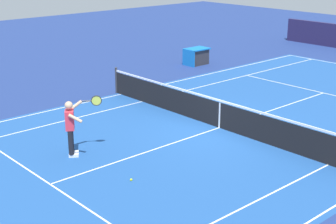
# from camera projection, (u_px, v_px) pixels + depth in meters

# --- Properties ---
(ground_plane) EXTENTS (60.00, 60.00, 0.00)m
(ground_plane) POSITION_uv_depth(u_px,v_px,m) (219.00, 128.00, 17.02)
(ground_plane) COLOR navy
(court_slab) EXTENTS (24.20, 11.40, 0.00)m
(court_slab) POSITION_uv_depth(u_px,v_px,m) (219.00, 128.00, 17.02)
(court_slab) COLOR #1E4C93
(court_slab) RESTS_ON ground_plane
(court_line_markings) EXTENTS (23.85, 11.05, 0.01)m
(court_line_markings) POSITION_uv_depth(u_px,v_px,m) (219.00, 128.00, 17.02)
(court_line_markings) COLOR white
(court_line_markings) RESTS_ON ground_plane
(tennis_net) EXTENTS (0.10, 11.70, 1.08)m
(tennis_net) POSITION_uv_depth(u_px,v_px,m) (220.00, 114.00, 16.86)
(tennis_net) COLOR #2D2D33
(tennis_net) RESTS_ON ground_plane
(tennis_player_near) EXTENTS (1.18, 0.75, 1.70)m
(tennis_player_near) POSITION_uv_depth(u_px,v_px,m) (71.00, 125.00, 14.47)
(tennis_player_near) COLOR black
(tennis_player_near) RESTS_ON ground_plane
(tennis_ball) EXTENTS (0.07, 0.07, 0.07)m
(tennis_ball) POSITION_uv_depth(u_px,v_px,m) (131.00, 180.00, 13.13)
(tennis_ball) COLOR #CCE01E
(tennis_ball) RESTS_ON ground_plane
(equipment_cart_tarped) EXTENTS (1.25, 0.84, 0.85)m
(equipment_cart_tarped) POSITION_uv_depth(u_px,v_px,m) (196.00, 56.00, 26.09)
(equipment_cart_tarped) COLOR #2D2D33
(equipment_cart_tarped) RESTS_ON ground_plane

